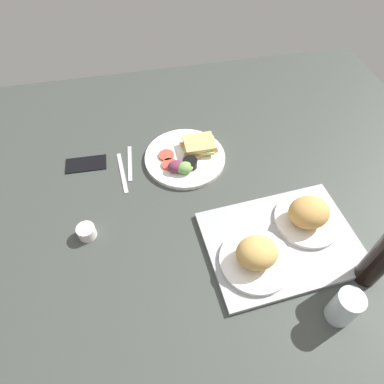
{
  "coord_description": "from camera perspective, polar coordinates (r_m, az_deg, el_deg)",
  "views": [
    {
      "loc": [
        15.68,
        70.03,
        92.11
      ],
      "look_at": [
        2.0,
        3.0,
        4.0
      ],
      "focal_mm": 32.2,
      "sensor_mm": 36.0,
      "label": 1
    }
  ],
  "objects": [
    {
      "name": "bread_plate_far",
      "position": [
        0.99,
        10.63,
        -10.33
      ],
      "size": [
        20.89,
        20.89,
        9.5
      ],
      "color": "white",
      "rests_on": "serving_tray"
    },
    {
      "name": "plate_with_salad",
      "position": [
        1.25,
        -0.85,
        5.88
      ],
      "size": [
        29.19,
        29.19,
        5.4
      ],
      "color": "white",
      "rests_on": "ground_plane"
    },
    {
      "name": "serving_tray",
      "position": [
        1.08,
        14.58,
        -7.99
      ],
      "size": [
        47.26,
        36.16,
        1.6
      ],
      "primitive_type": "cube",
      "rotation": [
        0.0,
        0.0,
        0.07
      ],
      "color": "#9EA0A3",
      "rests_on": "ground_plane"
    },
    {
      "name": "soda_bottle",
      "position": [
        1.03,
        28.71,
        -9.75
      ],
      "size": [
        6.4,
        6.4,
        21.5
      ],
      "primitive_type": "cylinder",
      "color": "black",
      "rests_on": "ground_plane"
    },
    {
      "name": "cell_phone",
      "position": [
        1.3,
        -17.16,
        4.51
      ],
      "size": [
        14.63,
        7.67,
        0.8
      ],
      "primitive_type": "cube",
      "rotation": [
        0.0,
        0.0,
        -0.03
      ],
      "color": "black",
      "rests_on": "ground_plane"
    },
    {
      "name": "bread_plate_near",
      "position": [
        1.1,
        18.71,
        -3.62
      ],
      "size": [
        20.27,
        20.27,
        9.89
      ],
      "color": "white",
      "rests_on": "serving_tray"
    },
    {
      "name": "drinking_glass",
      "position": [
        0.99,
        23.95,
        -17.04
      ],
      "size": [
        6.84,
        6.84,
        11.62
      ],
      "primitive_type": "cylinder",
      "color": "silver",
      "rests_on": "ground_plane"
    },
    {
      "name": "espresso_cup",
      "position": [
        1.1,
        -17.06,
        -6.31
      ],
      "size": [
        5.6,
        5.6,
        4.0
      ],
      "primitive_type": "cylinder",
      "color": "silver",
      "rests_on": "ground_plane"
    },
    {
      "name": "knife",
      "position": [
        1.24,
        -11.47,
        3.22
      ],
      "size": [
        2.74,
        19.05,
        0.5
      ],
      "primitive_type": "cube",
      "rotation": [
        0.0,
        0.0,
        1.64
      ],
      "color": "#B7B7BC",
      "rests_on": "ground_plane"
    },
    {
      "name": "ground_plane",
      "position": [
        1.18,
        0.66,
        -0.36
      ],
      "size": [
        190.0,
        150.0,
        3.0
      ],
      "primitive_type": "cube",
      "color": "#383D38"
    },
    {
      "name": "fork",
      "position": [
        1.27,
        -10.27,
        4.77
      ],
      "size": [
        2.63,
        17.06,
        0.5
      ],
      "primitive_type": "cube",
      "rotation": [
        0.0,
        0.0,
        1.5
      ],
      "color": "#B7B7BC",
      "rests_on": "ground_plane"
    }
  ]
}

